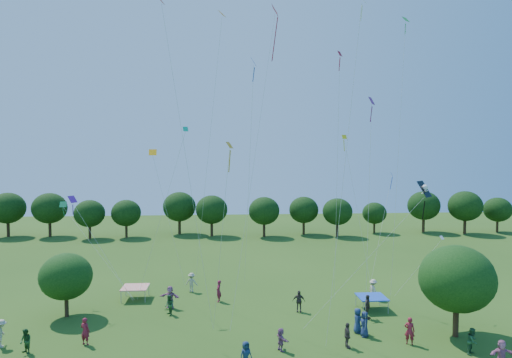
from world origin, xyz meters
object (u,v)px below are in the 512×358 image
object	(u,v)px
pirate_kite	(422,191)
near_tree_north	(66,276)
near_tree_east	(457,279)
tent_blue	(372,297)
red_high_kite	(269,61)
tent_red_stripe	(135,287)

from	to	relation	value
pirate_kite	near_tree_north	bearing A→B (deg)	161.16
near_tree_east	tent_blue	xyz separation A→B (m)	(-4.01, 5.70, -3.00)
near_tree_north	red_high_kite	xyz separation A→B (m)	(15.25, -4.08, 15.78)
tent_blue	red_high_kite	distance (m)	20.32
near_tree_east	pirate_kite	bearing A→B (deg)	-146.61
near_tree_north	tent_red_stripe	distance (m)	6.34
pirate_kite	tent_red_stripe	bearing A→B (deg)	148.35
tent_red_stripe	red_high_kite	size ratio (longest dim) A/B	0.10
near_tree_east	red_high_kite	xyz separation A→B (m)	(-12.81, 1.83, 14.90)
tent_red_stripe	pirate_kite	world-z (taller)	pirate_kite
near_tree_north	red_high_kite	world-z (taller)	red_high_kite
tent_blue	near_tree_north	bearing A→B (deg)	179.48
near_tree_north	tent_blue	size ratio (longest dim) A/B	2.25
near_tree_east	tent_blue	world-z (taller)	near_tree_east
tent_red_stripe	pirate_kite	xyz separation A→B (m)	(19.92, -12.28, 9.22)
tent_blue	red_high_kite	bearing A→B (deg)	-156.28
near_tree_north	tent_blue	bearing A→B (deg)	-0.52
near_tree_north	near_tree_east	bearing A→B (deg)	-11.91
near_tree_north	pirate_kite	bearing A→B (deg)	-18.84
near_tree_north	tent_red_stripe	size ratio (longest dim) A/B	2.25
pirate_kite	near_tree_east	bearing A→B (deg)	33.39
near_tree_east	red_high_kite	bearing A→B (deg)	171.85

